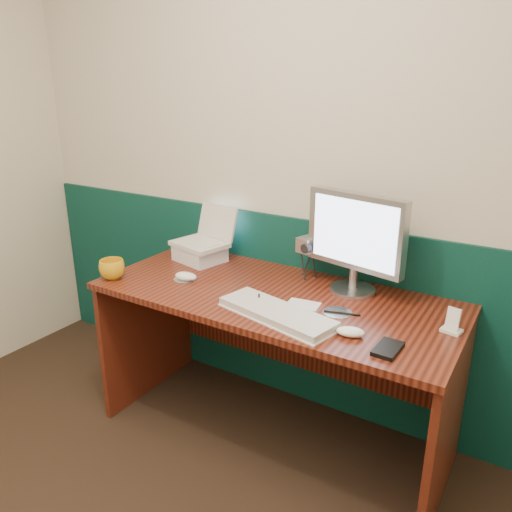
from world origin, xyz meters
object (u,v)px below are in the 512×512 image
Objects in this scene: camcorder at (308,259)px; keyboard at (277,314)px; desk at (273,368)px; monitor at (356,242)px; laptop at (199,225)px; mug at (112,269)px.

keyboard is at bearing -64.21° from camcorder.
desk is 0.54m from camcorder.
camcorder is (-0.24, 0.05, -0.14)m from monitor.
laptop is at bearing -165.33° from monitor.
laptop reaches higher than camcorder.
camcorder is at bearing 21.05° from laptop.
keyboard is (0.67, -0.37, -0.18)m from laptop.
desk is 8.44× the size of camcorder.
laptop is at bearing -156.79° from camcorder.
desk is at bearing 135.01° from keyboard.
desk is 6.02× the size of laptop.
laptop reaches higher than keyboard.
laptop is at bearing 162.45° from desk.
mug reaches higher than desk.
mug is (-0.74, -0.24, 0.42)m from desk.
laptop reaches higher than mug.
keyboard is at bearing -15.86° from laptop.
camcorder is at bearing 80.65° from desk.
desk is 13.58× the size of mug.
monitor is (0.83, 0.03, 0.04)m from laptop.
laptop is 2.26× the size of mug.
mug is at bearing -143.96° from monitor.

